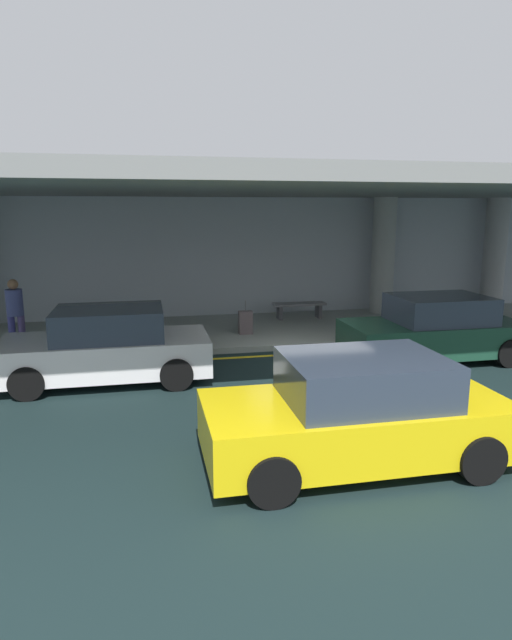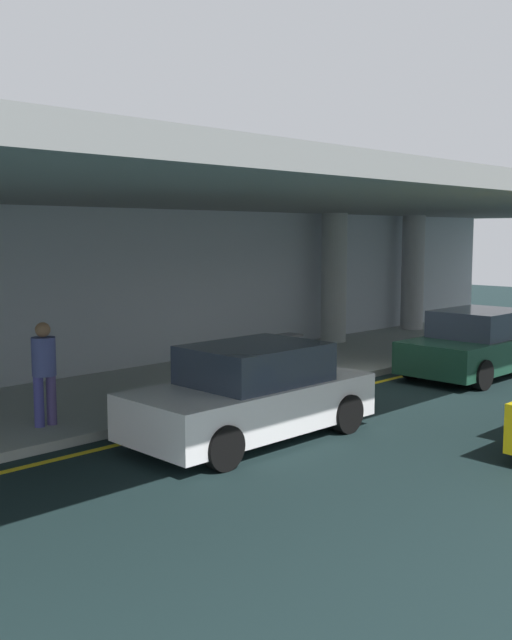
{
  "view_description": "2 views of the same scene",
  "coord_description": "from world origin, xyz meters",
  "px_view_note": "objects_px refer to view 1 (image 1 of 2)",
  "views": [
    {
      "loc": [
        -3.47,
        -11.36,
        3.4
      ],
      "look_at": [
        -0.81,
        1.37,
        0.73
      ],
      "focal_mm": 30.03,
      "sensor_mm": 36.0,
      "label": 1
    },
    {
      "loc": [
        -12.14,
        -8.63,
        3.23
      ],
      "look_at": [
        -1.1,
        2.54,
        1.36
      ],
      "focal_mm": 40.93,
      "sensor_mm": 36.0,
      "label": 2
    }
  ],
  "objects_px": {
    "suitcase_upright_secondary": "(246,322)",
    "support_column_center": "(494,254)",
    "support_column_left_mid": "(383,256)",
    "car_white": "(107,347)",
    "car_yellow_taxi": "(357,413)",
    "bench_metal": "(299,307)",
    "car_dark_green": "(435,330)",
    "traveler_with_luggage": "(15,309)"
  },
  "relations": [
    {
      "from": "car_dark_green",
      "to": "traveler_with_luggage",
      "type": "bearing_deg",
      "value": -12.2
    },
    {
      "from": "traveler_with_luggage",
      "to": "car_yellow_taxi",
      "type": "bearing_deg",
      "value": -85.3
    },
    {
      "from": "car_white",
      "to": "bench_metal",
      "type": "xyz_separation_m",
      "value": [
        5.39,
        4.66,
        -0.21
      ]
    },
    {
      "from": "car_white",
      "to": "car_dark_green",
      "type": "distance_m",
      "value": 7.28
    },
    {
      "from": "suitcase_upright_secondary",
      "to": "support_column_center",
      "type": "bearing_deg",
      "value": -11.07
    },
    {
      "from": "traveler_with_luggage",
      "to": "suitcase_upright_secondary",
      "type": "distance_m",
      "value": 5.67
    },
    {
      "from": "support_column_center",
      "to": "car_yellow_taxi",
      "type": "relative_size",
      "value": 0.89
    },
    {
      "from": "car_dark_green",
      "to": "support_column_left_mid",
      "type": "bearing_deg",
      "value": -99.11
    },
    {
      "from": "car_yellow_taxi",
      "to": "bench_metal",
      "type": "height_order",
      "value": "car_yellow_taxi"
    },
    {
      "from": "car_dark_green",
      "to": "suitcase_upright_secondary",
      "type": "relative_size",
      "value": 4.56
    },
    {
      "from": "support_column_left_mid",
      "to": "support_column_center",
      "type": "relative_size",
      "value": 1.0
    },
    {
      "from": "car_white",
      "to": "car_dark_green",
      "type": "height_order",
      "value": "same"
    },
    {
      "from": "car_white",
      "to": "car_yellow_taxi",
      "type": "relative_size",
      "value": 1.0
    },
    {
      "from": "car_white",
      "to": "car_yellow_taxi",
      "type": "xyz_separation_m",
      "value": [
        3.54,
        -4.39,
        0.0
      ]
    },
    {
      "from": "car_dark_green",
      "to": "bench_metal",
      "type": "xyz_separation_m",
      "value": [
        -1.89,
        4.6,
        -0.21
      ]
    },
    {
      "from": "suitcase_upright_secondary",
      "to": "bench_metal",
      "type": "distance_m",
      "value": 2.63
    },
    {
      "from": "support_column_left_mid",
      "to": "car_white",
      "type": "bearing_deg",
      "value": -148.26
    },
    {
      "from": "car_yellow_taxi",
      "to": "car_dark_green",
      "type": "relative_size",
      "value": 1.0
    },
    {
      "from": "car_white",
      "to": "suitcase_upright_secondary",
      "type": "height_order",
      "value": "car_white"
    },
    {
      "from": "support_column_left_mid",
      "to": "bench_metal",
      "type": "height_order",
      "value": "support_column_left_mid"
    },
    {
      "from": "support_column_left_mid",
      "to": "support_column_center",
      "type": "distance_m",
      "value": 4.0
    },
    {
      "from": "car_white",
      "to": "support_column_center",
      "type": "bearing_deg",
      "value": -154.78
    },
    {
      "from": "traveler_with_luggage",
      "to": "bench_metal",
      "type": "distance_m",
      "value": 7.94
    },
    {
      "from": "bench_metal",
      "to": "car_dark_green",
      "type": "bearing_deg",
      "value": -67.69
    },
    {
      "from": "suitcase_upright_secondary",
      "to": "car_white",
      "type": "bearing_deg",
      "value": -163.72
    },
    {
      "from": "support_column_center",
      "to": "bench_metal",
      "type": "xyz_separation_m",
      "value": [
        -6.89,
        -0.46,
        -1.47
      ]
    },
    {
      "from": "car_dark_green",
      "to": "suitcase_upright_secondary",
      "type": "bearing_deg",
      "value": -34.6
    },
    {
      "from": "car_yellow_taxi",
      "to": "support_column_center",
      "type": "bearing_deg",
      "value": -131.09
    },
    {
      "from": "car_white",
      "to": "suitcase_upright_secondary",
      "type": "distance_m",
      "value": 4.51
    },
    {
      "from": "car_yellow_taxi",
      "to": "traveler_with_luggage",
      "type": "xyz_separation_m",
      "value": [
        -5.76,
        6.87,
        0.4
      ]
    },
    {
      "from": "support_column_center",
      "to": "car_white",
      "type": "relative_size",
      "value": 0.89
    },
    {
      "from": "support_column_center",
      "to": "suitcase_upright_secondary",
      "type": "bearing_deg",
      "value": -166.31
    },
    {
      "from": "support_column_left_mid",
      "to": "car_white",
      "type": "xyz_separation_m",
      "value": [
        -8.28,
        -5.12,
        -1.26
      ]
    },
    {
      "from": "support_column_center",
      "to": "bench_metal",
      "type": "distance_m",
      "value": 7.06
    },
    {
      "from": "car_white",
      "to": "car_yellow_taxi",
      "type": "bearing_deg",
      "value": 131.5
    },
    {
      "from": "support_column_center",
      "to": "car_dark_green",
      "type": "height_order",
      "value": "support_column_center"
    },
    {
      "from": "suitcase_upright_secondary",
      "to": "bench_metal",
      "type": "relative_size",
      "value": 0.56
    },
    {
      "from": "car_yellow_taxi",
      "to": "traveler_with_luggage",
      "type": "relative_size",
      "value": 2.44
    },
    {
      "from": "car_dark_green",
      "to": "suitcase_upright_secondary",
      "type": "height_order",
      "value": "car_dark_green"
    },
    {
      "from": "suitcase_upright_secondary",
      "to": "bench_metal",
      "type": "height_order",
      "value": "suitcase_upright_secondary"
    },
    {
      "from": "support_column_center",
      "to": "traveler_with_luggage",
      "type": "bearing_deg",
      "value": -169.68
    },
    {
      "from": "car_white",
      "to": "bench_metal",
      "type": "relative_size",
      "value": 2.56
    }
  ]
}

